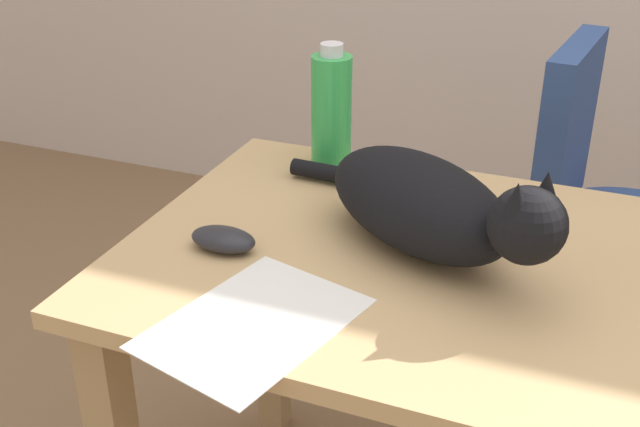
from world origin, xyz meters
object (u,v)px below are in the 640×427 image
at_px(office_chair, 606,268).
at_px(computer_mouse, 223,239).
at_px(water_bottle, 331,109).
at_px(cat, 428,204).

bearing_deg(office_chair, computer_mouse, -127.41).
relative_size(computer_mouse, water_bottle, 0.46).
relative_size(office_chair, water_bottle, 3.77).
distance_m(office_chair, computer_mouse, 1.03).
relative_size(cat, water_bottle, 2.19).
relative_size(office_chair, computer_mouse, 8.29).
relative_size(office_chair, cat, 1.73).
height_order(office_chair, computer_mouse, office_chair).
height_order(computer_mouse, water_bottle, water_bottle).
xyz_separation_m(computer_mouse, water_bottle, (0.03, 0.39, 0.09)).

